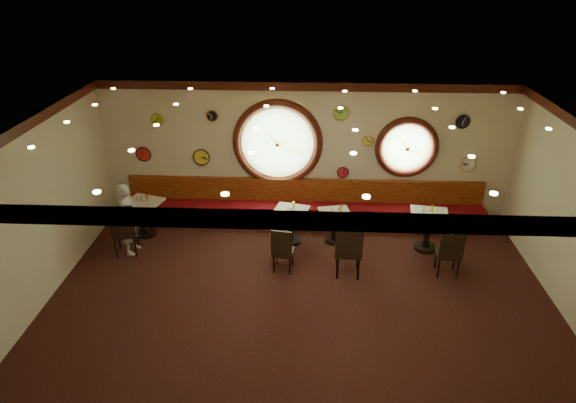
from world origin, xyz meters
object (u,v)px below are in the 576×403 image
object	(u,v)px
chair_c	(349,246)
chair_b	(282,248)
condiment_b_bottle	(294,205)
condiment_d_bottle	(432,208)
condiment_c_pepper	(338,211)
condiment_a_bottle	(147,198)
chair_a	(123,227)
condiment_b_pepper	(291,210)
condiment_a_pepper	(141,199)
condiment_c_salt	(331,209)
condiment_c_bottle	(341,207)
table_c	(335,223)
waiter	(129,218)
condiment_d_salt	(424,210)
table_d	(428,227)
chair_d	(450,249)
table_a	(144,214)
condiment_a_salt	(137,199)
condiment_b_salt	(288,208)
condiment_d_pepper	(432,213)
table_b	(291,222)

from	to	relation	value
chair_c	chair_b	bearing A→B (deg)	177.28
condiment_b_bottle	condiment_d_bottle	xyz separation A→B (m)	(2.84, -0.11, 0.06)
condiment_c_pepper	condiment_a_bottle	xyz separation A→B (m)	(-4.09, 0.17, 0.12)
chair_a	condiment_b_pepper	xyz separation A→B (m)	(3.33, 0.63, 0.14)
condiment_a_pepper	condiment_c_salt	bearing A→B (deg)	-0.81
condiment_c_bottle	table_c	bearing A→B (deg)	-145.08
waiter	condiment_d_salt	bearing A→B (deg)	-81.56
condiment_b_pepper	table_d	bearing A→B (deg)	-1.55
condiment_d_salt	condiment_d_bottle	xyz separation A→B (m)	(0.17, 0.05, 0.02)
condiment_a_pepper	condiment_a_bottle	xyz separation A→B (m)	(0.11, 0.03, 0.02)
chair_c	condiment_b_pepper	size ratio (longest dim) A/B	6.96
chair_b	condiment_b_bottle	xyz separation A→B (m)	(0.16, 1.23, 0.29)
chair_d	condiment_d_bottle	size ratio (longest dim) A/B	4.31
table_d	condiment_d_bottle	xyz separation A→B (m)	(0.06, 0.12, 0.38)
table_d	waiter	world-z (taller)	waiter
condiment_a_bottle	condiment_d_bottle	xyz separation A→B (m)	(5.98, -0.24, 0.02)
table_c	chair_c	size ratio (longest dim) A/B	1.02
table_a	condiment_a_salt	xyz separation A→B (m)	(-0.11, 0.04, 0.34)
condiment_d_salt	condiment_c_pepper	distance (m)	1.73
condiment_b_pepper	condiment_a_bottle	world-z (taller)	condiment_a_bottle
chair_b	chair_d	bearing A→B (deg)	8.95
chair_c	table_a	bearing A→B (deg)	163.82
chair_c	condiment_c_salt	world-z (taller)	chair_c
condiment_a_pepper	condiment_b_salt	bearing A→B (deg)	-3.09
chair_b	condiment_d_pepper	bearing A→B (deg)	26.84
table_d	condiment_d_salt	world-z (taller)	condiment_d_salt
condiment_a_bottle	table_b	bearing A→B (deg)	-3.98
condiment_b_bottle	condiment_d_bottle	world-z (taller)	condiment_d_bottle
table_c	chair_d	distance (m)	2.44
chair_c	condiment_b_bottle	distance (m)	1.72
condiment_a_bottle	waiter	xyz separation A→B (m)	(-0.15, -0.75, -0.10)
condiment_b_salt	condiment_d_pepper	distance (m)	2.94
chair_b	condiment_c_salt	distance (m)	1.60
chair_a	condiment_c_salt	distance (m)	4.25
table_b	chair_b	bearing A→B (deg)	-95.19
table_c	condiment_d_bottle	xyz separation A→B (m)	(1.96, -0.10, 0.45)
table_b	condiment_b_bottle	bearing A→B (deg)	54.00
table_d	condiment_c_pepper	xyz separation A→B (m)	(-1.84, 0.19, 0.24)
condiment_b_salt	condiment_c_pepper	world-z (taller)	condiment_b_salt
condiment_d_salt	condiment_b_bottle	size ratio (longest dim) A/B	0.70
table_b	table_c	xyz separation A→B (m)	(0.94, 0.07, -0.04)
waiter	condiment_a_bottle	bearing A→B (deg)	-7.45
table_a	condiment_c_bottle	xyz separation A→B (m)	(4.24, -0.02, 0.28)
waiter	chair_c	bearing A→B (deg)	-95.18
condiment_d_salt	waiter	size ratio (longest dim) A/B	0.07
condiment_d_pepper	condiment_a_bottle	size ratio (longest dim) A/B	0.57
waiter	condiment_d_bottle	bearing A→B (deg)	-81.20
table_d	condiment_a_bottle	bearing A→B (deg)	176.55
chair_d	condiment_b_salt	size ratio (longest dim) A/B	6.99
condiment_a_pepper	waiter	world-z (taller)	waiter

